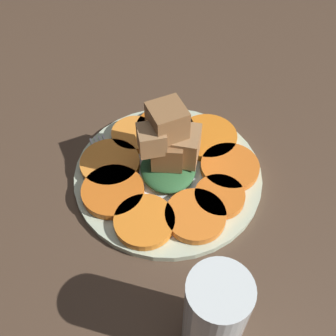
# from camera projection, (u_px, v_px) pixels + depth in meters

# --- Properties ---
(table_slab) EXTENTS (1.20, 1.20, 0.02)m
(table_slab) POSITION_uv_depth(u_px,v_px,m) (168.00, 181.00, 0.62)
(table_slab) COLOR #4C3828
(table_slab) RESTS_ON ground
(plate) EXTENTS (0.27, 0.27, 0.01)m
(plate) POSITION_uv_depth(u_px,v_px,m) (168.00, 175.00, 0.61)
(plate) COLOR beige
(plate) RESTS_ON table_slab
(carrot_slice_0) EXTENTS (0.09, 0.09, 0.01)m
(carrot_slice_0) POSITION_uv_depth(u_px,v_px,m) (163.00, 129.00, 0.65)
(carrot_slice_0) COLOR orange
(carrot_slice_0) RESTS_ON plate
(carrot_slice_1) EXTENTS (0.07, 0.07, 0.01)m
(carrot_slice_1) POSITION_uv_depth(u_px,v_px,m) (134.00, 134.00, 0.65)
(carrot_slice_1) COLOR orange
(carrot_slice_1) RESTS_ON plate
(carrot_slice_2) EXTENTS (0.09, 0.09, 0.01)m
(carrot_slice_2) POSITION_uv_depth(u_px,v_px,m) (110.00, 163.00, 0.61)
(carrot_slice_2) COLOR orange
(carrot_slice_2) RESTS_ON plate
(carrot_slice_3) EXTENTS (0.09, 0.09, 0.01)m
(carrot_slice_3) POSITION_uv_depth(u_px,v_px,m) (113.00, 191.00, 0.58)
(carrot_slice_3) COLOR orange
(carrot_slice_3) RESTS_ON plate
(carrot_slice_4) EXTENTS (0.08, 0.08, 0.01)m
(carrot_slice_4) POSITION_uv_depth(u_px,v_px,m) (144.00, 221.00, 0.55)
(carrot_slice_4) COLOR orange
(carrot_slice_4) RESTS_ON plate
(carrot_slice_5) EXTENTS (0.08, 0.08, 0.01)m
(carrot_slice_5) POSITION_uv_depth(u_px,v_px,m) (195.00, 216.00, 0.56)
(carrot_slice_5) COLOR orange
(carrot_slice_5) RESTS_ON plate
(carrot_slice_6) EXTENTS (0.07, 0.07, 0.01)m
(carrot_slice_6) POSITION_uv_depth(u_px,v_px,m) (220.00, 196.00, 0.57)
(carrot_slice_6) COLOR orange
(carrot_slice_6) RESTS_ON plate
(carrot_slice_7) EXTENTS (0.08, 0.08, 0.01)m
(carrot_slice_7) POSITION_uv_depth(u_px,v_px,m) (229.00, 165.00, 0.61)
(carrot_slice_7) COLOR orange
(carrot_slice_7) RESTS_ON plate
(carrot_slice_8) EXTENTS (0.09, 0.09, 0.01)m
(carrot_slice_8) POSITION_uv_depth(u_px,v_px,m) (207.00, 137.00, 0.64)
(carrot_slice_8) COLOR orange
(carrot_slice_8) RESTS_ON plate
(center_pile) EXTENTS (0.09, 0.09, 0.11)m
(center_pile) POSITION_uv_depth(u_px,v_px,m) (170.00, 148.00, 0.58)
(center_pile) COLOR #2D6033
(center_pile) RESTS_ON plate
(fork) EXTENTS (0.19, 0.08, 0.00)m
(fork) POSITION_uv_depth(u_px,v_px,m) (116.00, 181.00, 0.60)
(fork) COLOR silver
(fork) RESTS_ON plate
(water_glass) EXTENTS (0.06, 0.06, 0.13)m
(water_glass) POSITION_uv_depth(u_px,v_px,m) (215.00, 314.00, 0.43)
(water_glass) COLOR silver
(water_glass) RESTS_ON table_slab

